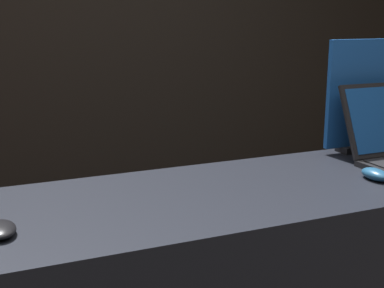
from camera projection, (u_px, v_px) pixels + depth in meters
The scene contains 4 objects.
wall_back at pixel (71, 29), 2.95m from camera, with size 8.00×0.05×2.80m.
mouse_front at pixel (0, 229), 1.24m from camera, with size 0.07×0.11×0.03m.
mouse_back at pixel (375, 174), 1.66m from camera, with size 0.06×0.11×0.04m.
promo_stand_back at pixel (363, 99), 1.98m from camera, with size 0.32×0.07×0.42m.
Camera 1 is at (-0.58, -1.03, 1.46)m, focal length 50.00 mm.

